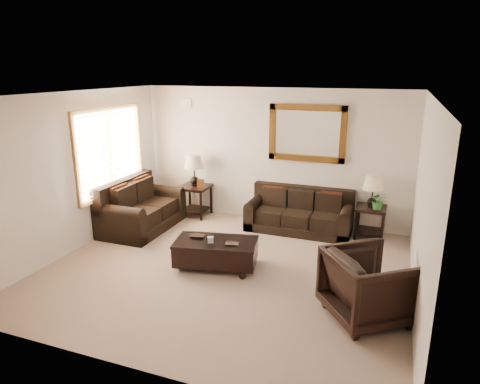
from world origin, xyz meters
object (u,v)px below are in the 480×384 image
at_px(loveseat, 140,211).
at_px(end_table_left, 194,176).
at_px(coffee_table, 216,251).
at_px(armchair, 369,283).
at_px(sofa, 299,215).
at_px(end_table_right, 372,197).

height_order(loveseat, end_table_left, end_table_left).
xyz_separation_m(loveseat, coffee_table, (2.10, -1.06, -0.08)).
distance_m(end_table_left, armchair, 4.72).
bearing_deg(sofa, end_table_left, 178.68).
relative_size(loveseat, end_table_right, 1.46).
xyz_separation_m(sofa, end_table_left, (-2.29, 0.05, 0.57)).
distance_m(coffee_table, armchair, 2.48).
distance_m(end_table_left, end_table_right, 3.61).
height_order(end_table_left, coffee_table, end_table_left).
bearing_deg(end_table_right, loveseat, -165.73).
distance_m(sofa, end_table_right, 1.41).
xyz_separation_m(sofa, armchair, (1.50, -2.74, 0.19)).
height_order(loveseat, coffee_table, loveseat).
bearing_deg(loveseat, end_table_right, -75.73).
bearing_deg(loveseat, end_table_left, -33.17).
bearing_deg(coffee_table, loveseat, 141.70).
bearing_deg(coffee_table, end_table_right, 32.78).
bearing_deg(armchair, coffee_table, 37.12).
xyz_separation_m(sofa, end_table_right, (1.32, 0.09, 0.48)).
height_order(end_table_left, end_table_right, end_table_left).
xyz_separation_m(end_table_right, armchair, (0.18, -2.82, -0.29)).
bearing_deg(end_table_right, sofa, -176.29).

